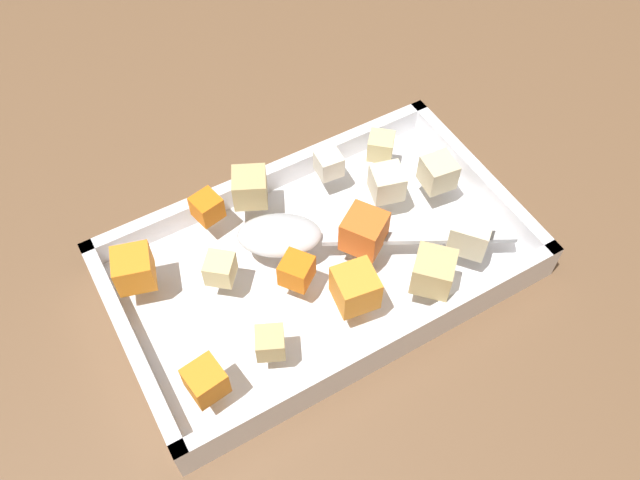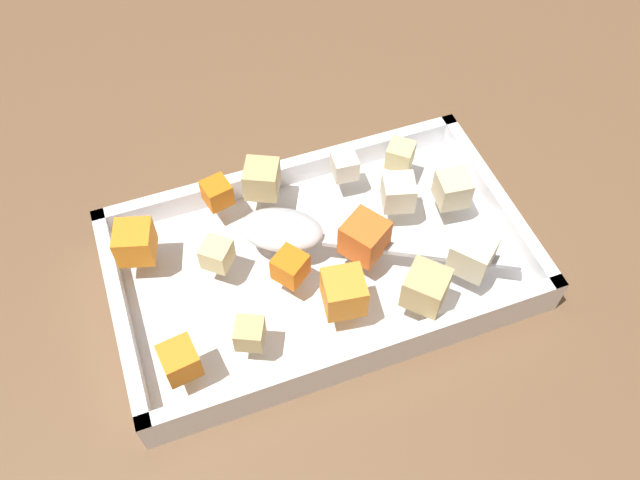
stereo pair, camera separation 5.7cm
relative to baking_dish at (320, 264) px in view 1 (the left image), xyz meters
name	(u,v)px [view 1 (the left image)]	position (x,y,z in m)	size (l,w,h in m)	color
ground_plane	(301,271)	(0.01, -0.01, -0.01)	(4.00, 4.00, 0.00)	brown
baking_dish	(320,264)	(0.00, 0.00, 0.00)	(0.36, 0.22, 0.04)	silver
carrot_chunk_heap_side	(134,269)	(0.15, -0.05, 0.04)	(0.03, 0.03, 0.03)	orange
carrot_chunk_corner_se	(206,381)	(0.14, 0.07, 0.04)	(0.03, 0.03, 0.03)	orange
carrot_chunk_heap_top	(364,231)	(-0.03, 0.02, 0.04)	(0.03, 0.03, 0.03)	orange
carrot_chunk_far_right	(355,288)	(0.00, 0.06, 0.04)	(0.03, 0.03, 0.03)	orange
carrot_chunk_front_center	(207,207)	(0.07, -0.08, 0.04)	(0.02, 0.02, 0.02)	orange
carrot_chunk_mid_left	(297,271)	(0.03, 0.02, 0.04)	(0.02, 0.02, 0.02)	orange
potato_chunk_back_center	(440,174)	(-0.13, -0.01, 0.04)	(0.03, 0.03, 0.03)	beige
potato_chunk_near_spoon	(250,187)	(0.03, -0.08, 0.04)	(0.03, 0.03, 0.03)	tan
potato_chunk_corner_nw	(381,146)	(-0.10, -0.07, 0.04)	(0.02, 0.02, 0.02)	#E0CC89
potato_chunk_far_left	(270,343)	(0.08, 0.07, 0.04)	(0.02, 0.02, 0.02)	tan
potato_chunk_mid_right	(220,269)	(0.09, -0.02, 0.04)	(0.02, 0.02, 0.02)	#E0CC89
potato_chunk_corner_sw	(433,272)	(-0.06, 0.08, 0.04)	(0.03, 0.03, 0.03)	tan
potato_chunk_near_right	(471,232)	(-0.11, 0.06, 0.04)	(0.03, 0.03, 0.03)	beige
potato_chunk_corner_ne	(387,183)	(-0.08, -0.02, 0.04)	(0.03, 0.03, 0.03)	beige
parsnip_chunk_rim_edge	(329,164)	(-0.05, -0.07, 0.04)	(0.02, 0.02, 0.02)	silver
serving_spoon	(296,235)	(0.02, -0.02, 0.04)	(0.23, 0.14, 0.02)	silver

